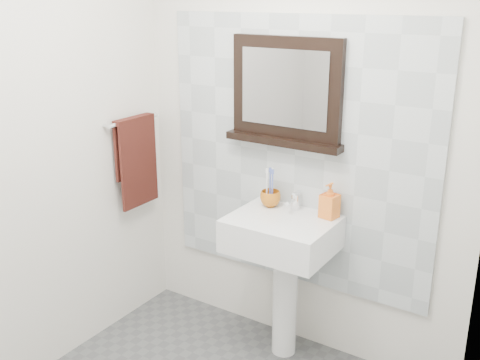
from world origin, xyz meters
name	(u,v)px	position (x,y,z in m)	size (l,w,h in m)	color
back_wall	(297,137)	(0.00, 1.10, 1.25)	(2.00, 0.01, 2.50)	silver
left_wall	(8,156)	(-1.00, 0.00, 1.25)	(0.01, 2.20, 2.50)	silver
right_wall	(425,255)	(1.00, 0.00, 1.25)	(0.01, 2.20, 2.50)	silver
splashback	(296,155)	(0.00, 1.09, 1.15)	(1.60, 0.02, 1.50)	silver
pedestal_sink	(282,249)	(0.05, 0.87, 0.68)	(0.55, 0.44, 0.96)	white
toothbrush_cup	(270,199)	(-0.10, 0.98, 0.90)	(0.11, 0.11, 0.09)	#BA6515
toothbrushes	(270,185)	(-0.10, 0.99, 0.98)	(0.05, 0.04, 0.21)	white
soap_dispenser	(330,201)	(0.25, 1.01, 0.96)	(0.09, 0.09, 0.19)	#EB4A1B
framed_mirror	(286,94)	(-0.05, 1.06, 1.49)	(0.68, 0.11, 0.58)	black
towel_bar	(133,120)	(-0.95, 0.82, 1.28)	(0.07, 0.40, 0.03)	silver
hand_towel	(136,155)	(-0.94, 0.82, 1.07)	(0.06, 0.30, 0.55)	#35130E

